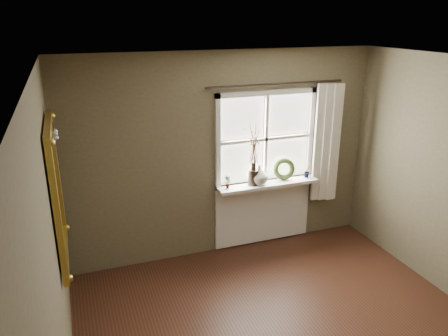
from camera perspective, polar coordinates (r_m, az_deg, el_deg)
ceiling at (r=3.22m, az=14.30°, el=12.06°), size 4.50×4.50×0.00m
wall_back at (r=5.53m, az=-0.11°, el=1.69°), size 4.00×0.10×2.60m
wall_left at (r=3.15m, az=-22.13°, el=-14.47°), size 0.10×4.50×2.60m
window_frame at (r=5.62m, az=5.44°, el=3.81°), size 1.36×0.06×1.24m
window_sill at (r=5.71m, az=5.72°, el=-2.09°), size 1.36×0.26×0.04m
window_apron at (r=5.97m, az=5.12°, el=-5.66°), size 1.36×0.04×0.88m
dark_jug at (r=5.58m, az=3.83°, el=-1.20°), size 0.14×0.14×0.20m
cream_vase at (r=5.60m, az=4.60°, el=-0.86°), size 0.31×0.31×0.25m
wreath at (r=5.80m, az=7.82°, el=-0.43°), size 0.32×0.20×0.30m
potted_plant_left at (r=5.46m, az=0.44°, el=-1.82°), size 0.10×0.07×0.17m
potted_plant_right at (r=5.93m, az=10.81°, el=-0.43°), size 0.11×0.10×0.17m
curtain at (r=5.97m, az=13.14°, el=3.16°), size 0.36×0.12×1.59m
curtain_rod at (r=5.46m, az=6.90°, el=10.83°), size 1.84×0.03×0.03m
gilt_mirror at (r=4.10m, az=-21.04°, el=-2.93°), size 0.10×1.06×1.26m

